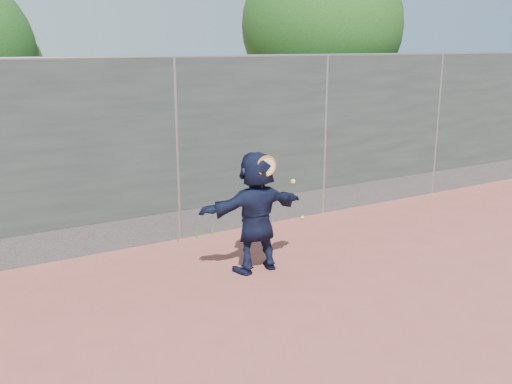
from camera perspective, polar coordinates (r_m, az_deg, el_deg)
ground at (r=6.92m, az=4.17°, el=-12.92°), size 80.00×80.00×0.00m
player at (r=8.11m, az=0.00°, el=-2.00°), size 1.63×0.53×1.76m
ball_ground at (r=10.75m, az=4.67°, el=-2.56°), size 0.07×0.07×0.07m
fence at (r=9.37m, az=-7.90°, el=4.54°), size 20.00×0.06×3.03m
swing_action at (r=7.82m, az=1.31°, el=2.32°), size 0.57×0.20×0.51m
tree_right at (r=13.56m, az=7.09°, el=15.73°), size 3.78×3.60×5.39m
weed_clump at (r=9.74m, az=-5.74°, el=-3.81°), size 0.68×0.07×0.30m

